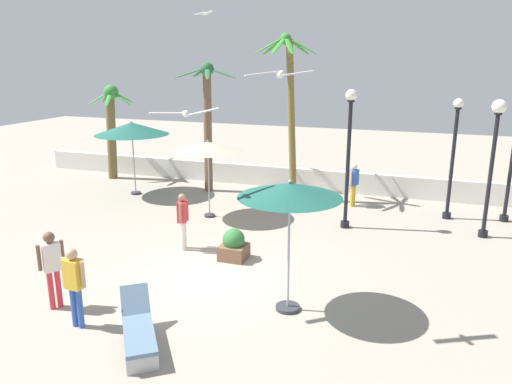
% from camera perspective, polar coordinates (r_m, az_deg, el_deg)
% --- Properties ---
extents(ground_plane, '(56.00, 56.00, 0.00)m').
position_cam_1_polar(ground_plane, '(12.17, -5.18, -10.18)').
color(ground_plane, '#9E9384').
extents(boundary_wall, '(25.20, 0.30, 0.85)m').
position_cam_1_polar(boundary_wall, '(20.36, 5.67, 1.54)').
color(boundary_wall, silver).
rests_on(boundary_wall, ground_plane).
extents(patio_umbrella_0, '(2.44, 2.44, 2.64)m').
position_cam_1_polar(patio_umbrella_0, '(16.28, -5.63, 5.25)').
color(patio_umbrella_0, '#333338').
rests_on(patio_umbrella_0, ground_plane).
extents(patio_umbrella_1, '(2.86, 2.86, 2.90)m').
position_cam_1_polar(patio_umbrella_1, '(19.66, -14.28, 7.15)').
color(patio_umbrella_1, '#333338').
rests_on(patio_umbrella_1, ground_plane).
extents(patio_umbrella_2, '(2.15, 2.15, 2.87)m').
position_cam_1_polar(patio_umbrella_2, '(9.89, 3.96, -0.03)').
color(patio_umbrella_2, '#333338').
rests_on(patio_umbrella_2, ground_plane).
extents(palm_tree_0, '(2.28, 2.38, 6.11)m').
position_cam_1_polar(palm_tree_0, '(18.17, 3.95, 10.80)').
color(palm_tree_0, brown).
rests_on(palm_tree_0, ground_plane).
extents(palm_tree_1, '(1.99, 2.00, 4.16)m').
position_cam_1_polar(palm_tree_1, '(22.65, -16.49, 7.89)').
color(palm_tree_1, brown).
rests_on(palm_tree_1, ground_plane).
extents(palm_tree_2, '(2.49, 2.44, 5.11)m').
position_cam_1_polar(palm_tree_2, '(19.59, -5.65, 9.06)').
color(palm_tree_2, brown).
rests_on(palm_tree_2, ground_plane).
extents(lamp_post_0, '(0.31, 0.31, 4.01)m').
position_cam_1_polar(lamp_post_0, '(17.29, 21.98, 4.21)').
color(lamp_post_0, black).
rests_on(lamp_post_0, ground_plane).
extents(lamp_post_2, '(0.35, 0.35, 4.35)m').
position_cam_1_polar(lamp_post_2, '(15.35, 10.74, 5.07)').
color(lamp_post_2, black).
rests_on(lamp_post_2, ground_plane).
extents(lamp_post_3, '(0.41, 0.41, 4.12)m').
position_cam_1_polar(lamp_post_3, '(15.78, 25.94, 4.49)').
color(lamp_post_3, black).
rests_on(lamp_post_3, ground_plane).
extents(lounge_chair_0, '(1.57, 1.84, 0.84)m').
position_cam_1_polar(lounge_chair_0, '(9.73, -13.57, -14.96)').
color(lounge_chair_0, '#B7B7BC').
rests_on(lounge_chair_0, ground_plane).
extents(guest_0, '(0.39, 0.49, 1.74)m').
position_cam_1_polar(guest_0, '(11.31, -22.69, -7.56)').
color(guest_0, '#D8333F').
rests_on(guest_0, ground_plane).
extents(guest_1, '(0.34, 0.53, 1.58)m').
position_cam_1_polar(guest_1, '(18.09, 11.30, 1.28)').
color(guest_1, gold).
rests_on(guest_1, ground_plane).
extents(guest_2, '(0.31, 0.55, 1.62)m').
position_cam_1_polar(guest_2, '(13.82, -8.52, -2.77)').
color(guest_2, silver).
rests_on(guest_2, ground_plane).
extents(guest_3, '(0.56, 0.27, 1.68)m').
position_cam_1_polar(guest_3, '(10.39, -20.42, -9.58)').
color(guest_3, '#3359B2').
rests_on(guest_3, ground_plane).
extents(seagull_0, '(1.22, 0.89, 0.14)m').
position_cam_1_polar(seagull_0, '(20.30, -5.99, 19.99)').
color(seagull_0, white).
extents(seagull_1, '(1.17, 0.95, 0.16)m').
position_cam_1_polar(seagull_1, '(9.75, -8.27, 9.07)').
color(seagull_1, white).
extents(seagull_2, '(1.15, 0.72, 0.14)m').
position_cam_1_polar(seagull_2, '(8.86, 2.77, 13.55)').
color(seagull_2, white).
extents(planter, '(0.70, 0.70, 0.85)m').
position_cam_1_polar(planter, '(13.21, -2.61, -6.23)').
color(planter, brown).
rests_on(planter, ground_plane).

